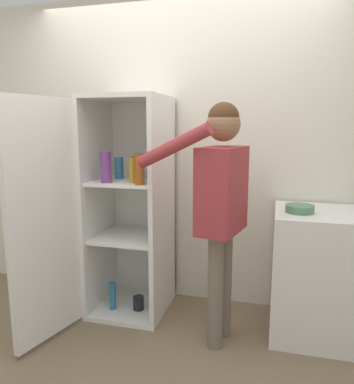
{
  "coord_description": "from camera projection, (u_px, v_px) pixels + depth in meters",
  "views": [
    {
      "loc": [
        0.77,
        -2.11,
        1.51
      ],
      "look_at": [
        0.04,
        0.62,
        1.0
      ],
      "focal_mm": 35.0,
      "sensor_mm": 36.0,
      "label": 1
    }
  ],
  "objects": [
    {
      "name": "ground_plane",
      "position": [
        148.0,
        357.0,
        2.47
      ],
      "size": [
        12.0,
        12.0,
        0.0
      ],
      "primitive_type": "plane",
      "color": "#7A664C"
    },
    {
      "name": "wall_back",
      "position": [
        184.0,
        153.0,
        3.17
      ],
      "size": [
        7.0,
        0.06,
        2.55
      ],
      "color": "silver",
      "rests_on": "ground_plane"
    },
    {
      "name": "refrigerator",
      "position": [
        116.0,
        208.0,
        2.93
      ],
      "size": [
        0.77,
        1.19,
        1.73
      ],
      "color": "white",
      "rests_on": "ground_plane"
    },
    {
      "name": "person",
      "position": [
        221.0,
        194.0,
        2.48
      ],
      "size": [
        0.71,
        0.54,
        1.66
      ],
      "color": "#726656",
      "rests_on": "ground_plane"
    },
    {
      "name": "counter",
      "position": [
        314.0,
        273.0,
        2.7
      ],
      "size": [
        0.59,
        0.64,
        0.91
      ],
      "color": "white",
      "rests_on": "ground_plane"
    },
    {
      "name": "bowl",
      "position": [
        300.0,
        209.0,
        2.58
      ],
      "size": [
        0.19,
        0.19,
        0.05
      ],
      "color": "#517F5B",
      "rests_on": "counter"
    }
  ]
}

